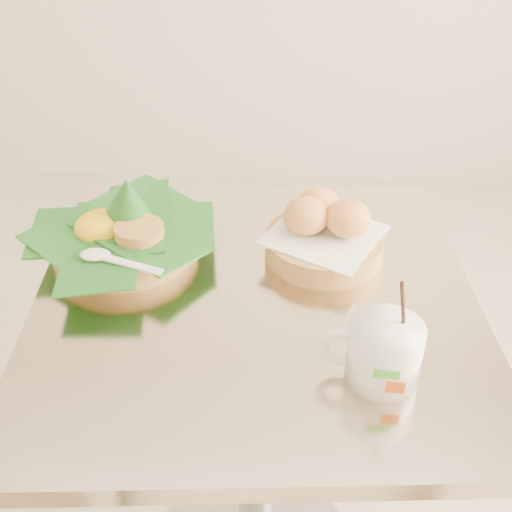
{
  "coord_description": "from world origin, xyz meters",
  "views": [
    {
      "loc": [
        0.2,
        -0.83,
        1.38
      ],
      "look_at": [
        0.16,
        -0.02,
        0.82
      ],
      "focal_mm": 45.0,
      "sensor_mm": 36.0,
      "label": 1
    }
  ],
  "objects_px": {
    "cafe_table": "(256,394)",
    "coffee_mug": "(382,350)",
    "rice_basket": "(123,230)",
    "bread_basket": "(324,233)"
  },
  "relations": [
    {
      "from": "cafe_table",
      "to": "coffee_mug",
      "type": "xyz_separation_m",
      "value": [
        0.18,
        -0.16,
        0.27
      ]
    },
    {
      "from": "rice_basket",
      "to": "coffee_mug",
      "type": "relative_size",
      "value": 1.82
    },
    {
      "from": "cafe_table",
      "to": "coffee_mug",
      "type": "bearing_deg",
      "value": -42.55
    },
    {
      "from": "rice_basket",
      "to": "bread_basket",
      "type": "distance_m",
      "value": 0.35
    },
    {
      "from": "cafe_table",
      "to": "rice_basket",
      "type": "bearing_deg",
      "value": 153.15
    },
    {
      "from": "bread_basket",
      "to": "rice_basket",
      "type": "bearing_deg",
      "value": -178.43
    },
    {
      "from": "cafe_table",
      "to": "bread_basket",
      "type": "xyz_separation_m",
      "value": [
        0.11,
        0.13,
        0.26
      ]
    },
    {
      "from": "cafe_table",
      "to": "bread_basket",
      "type": "bearing_deg",
      "value": 49.49
    },
    {
      "from": "cafe_table",
      "to": "rice_basket",
      "type": "distance_m",
      "value": 0.37
    },
    {
      "from": "cafe_table",
      "to": "coffee_mug",
      "type": "distance_m",
      "value": 0.36
    }
  ]
}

